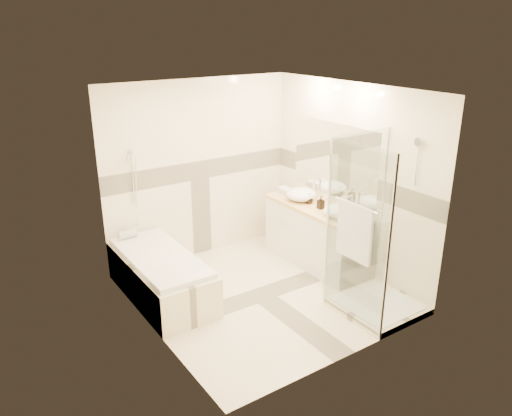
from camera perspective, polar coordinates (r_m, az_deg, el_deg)
room at (r=5.80m, az=0.95°, el=1.17°), size 2.82×3.02×2.52m
bathtub at (r=6.22m, az=-10.81°, el=-7.40°), size 0.75×1.70×0.56m
vanity at (r=6.93m, az=6.81°, el=-3.07°), size 0.58×1.62×0.85m
shower_enclosure at (r=5.89m, az=12.75°, el=-7.01°), size 0.96×0.93×2.04m
vessel_sink_near at (r=6.96m, az=5.19°, el=1.58°), size 0.43×0.43×0.17m
vessel_sink_far at (r=6.42m, az=9.49°, el=-0.30°), size 0.40×0.40×0.16m
faucet_near at (r=7.07m, az=6.57°, el=2.36°), size 0.10×0.03×0.25m
faucet_far at (r=6.54m, az=10.91°, el=0.64°), size 0.11×0.03×0.26m
amenity_bottle_a at (r=6.66m, az=7.41°, el=0.64°), size 0.08×0.08×0.17m
amenity_bottle_b at (r=6.84m, az=6.09°, el=1.08°), size 0.14×0.14×0.14m
folded_towels at (r=7.24m, az=3.37°, el=2.00°), size 0.17×0.26×0.08m
rolled_towel at (r=6.64m, az=-14.42°, el=-2.92°), size 0.23×0.11×0.11m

